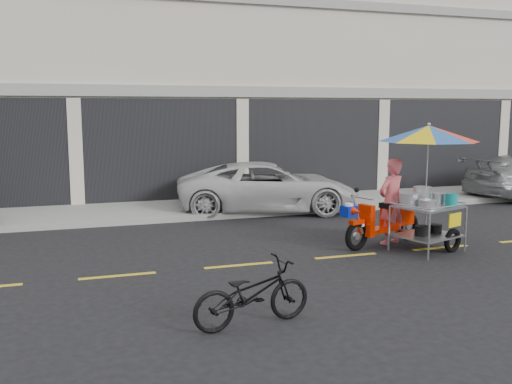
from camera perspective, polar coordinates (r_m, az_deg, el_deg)
name	(u,v)px	position (r m, az deg, el deg)	size (l,w,h in m)	color
ground	(346,256)	(10.43, 8.95, -6.35)	(90.00, 90.00, 0.00)	black
sidewalk	(253,204)	(15.41, -0.33, -1.21)	(45.00, 3.00, 0.15)	gray
shophouse_block	(284,64)	(20.99, 2.85, 12.70)	(36.00, 8.11, 10.40)	beige
centerline	(346,256)	(10.43, 8.95, -6.33)	(42.00, 0.10, 0.01)	gold
white_pickup	(268,187)	(14.62, 1.17, 0.51)	(2.12, 4.60, 1.28)	silver
near_bicycle	(252,294)	(7.01, -0.39, -10.12)	(0.54, 1.54, 0.81)	black
food_vendor_rig	(414,170)	(11.07, 15.53, 2.16)	(2.77, 2.30, 2.38)	black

